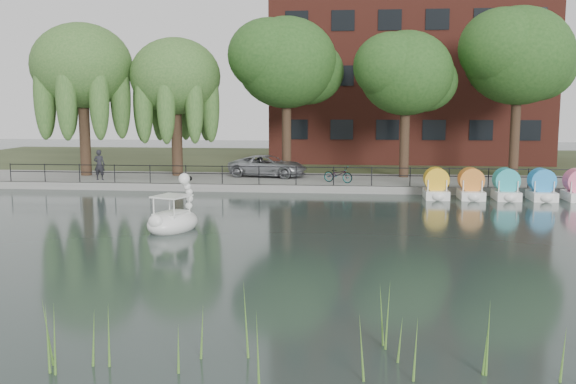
# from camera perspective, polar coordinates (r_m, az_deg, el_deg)

# --- Properties ---
(ground_plane) EXTENTS (120.00, 120.00, 0.00)m
(ground_plane) POSITION_cam_1_polar(r_m,az_deg,el_deg) (21.31, -2.43, -4.93)
(ground_plane) COLOR #344341
(promenade) EXTENTS (40.00, 6.00, 0.40)m
(promenade) POSITION_cam_1_polar(r_m,az_deg,el_deg) (36.96, 1.09, 0.88)
(promenade) COLOR gray
(promenade) RESTS_ON ground_plane
(kerb) EXTENTS (40.00, 0.25, 0.40)m
(kerb) POSITION_cam_1_polar(r_m,az_deg,el_deg) (34.04, 0.69, 0.27)
(kerb) COLOR gray
(kerb) RESTS_ON ground_plane
(land_strip) EXTENTS (60.00, 22.00, 0.36)m
(land_strip) POSITION_cam_1_polar(r_m,az_deg,el_deg) (50.85, 2.38, 2.79)
(land_strip) COLOR #47512D
(land_strip) RESTS_ON ground_plane
(railing) EXTENTS (32.00, 0.05, 1.00)m
(railing) POSITION_cam_1_polar(r_m,az_deg,el_deg) (34.13, 0.72, 1.89)
(railing) COLOR black
(railing) RESTS_ON promenade
(apartment_building) EXTENTS (20.00, 10.07, 18.00)m
(apartment_building) POSITION_cam_1_polar(r_m,az_deg,el_deg) (50.89, 10.54, 13.02)
(apartment_building) COLOR #4C1E16
(apartment_building) RESTS_ON land_strip
(willow_left) EXTENTS (5.88, 5.88, 9.01)m
(willow_left) POSITION_cam_1_polar(r_m,az_deg,el_deg) (40.41, -17.86, 10.59)
(willow_left) COLOR #473323
(willow_left) RESTS_ON promenade
(willow_mid) EXTENTS (5.32, 5.32, 8.15)m
(willow_mid) POSITION_cam_1_polar(r_m,az_deg,el_deg) (39.02, -9.98, 10.04)
(willow_mid) COLOR #473323
(willow_mid) RESTS_ON promenade
(broadleaf_center) EXTENTS (6.00, 6.00, 9.25)m
(broadleaf_center) POSITION_cam_1_polar(r_m,az_deg,el_deg) (38.83, -0.13, 11.37)
(broadleaf_center) COLOR #473323
(broadleaf_center) RESTS_ON promenade
(broadleaf_right) EXTENTS (5.40, 5.40, 8.32)m
(broadleaf_right) POSITION_cam_1_polar(r_m,az_deg,el_deg) (38.21, 10.46, 10.28)
(broadleaf_right) COLOR #473323
(broadleaf_right) RESTS_ON promenade
(broadleaf_far) EXTENTS (6.30, 6.30, 9.71)m
(broadleaf_far) POSITION_cam_1_polar(r_m,az_deg,el_deg) (40.29, 19.81, 11.26)
(broadleaf_far) COLOR #473323
(broadleaf_far) RESTS_ON promenade
(minivan) EXTENTS (3.30, 5.59, 1.46)m
(minivan) POSITION_cam_1_polar(r_m,az_deg,el_deg) (37.90, -1.79, 2.47)
(minivan) COLOR gray
(minivan) RESTS_ON promenade
(bicycle) EXTENTS (1.26, 1.81, 1.00)m
(bicycle) POSITION_cam_1_polar(r_m,az_deg,el_deg) (35.24, 4.48, 1.66)
(bicycle) COLOR gray
(bicycle) RESTS_ON promenade
(pedestrian) EXTENTS (0.72, 0.49, 1.98)m
(pedestrian) POSITION_cam_1_polar(r_m,az_deg,el_deg) (37.77, -16.43, 2.53)
(pedestrian) COLOR black
(pedestrian) RESTS_ON promenade
(swan_boat) EXTENTS (2.26, 2.81, 2.07)m
(swan_boat) POSITION_cam_1_polar(r_m,az_deg,el_deg) (24.45, -10.14, -2.29)
(swan_boat) COLOR white
(swan_boat) RESTS_ON ground_plane
(pedal_boat_row) EXTENTS (9.65, 1.70, 1.40)m
(pedal_boat_row) POSITION_cam_1_polar(r_m,az_deg,el_deg) (33.63, 20.23, 0.39)
(pedal_boat_row) COLOR white
(pedal_boat_row) RESTS_ON ground_plane
(reed_bank) EXTENTS (24.00, 2.40, 1.20)m
(reed_bank) POSITION_cam_1_polar(r_m,az_deg,el_deg) (11.85, 0.69, -12.54)
(reed_bank) COLOR #669938
(reed_bank) RESTS_ON ground_plane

